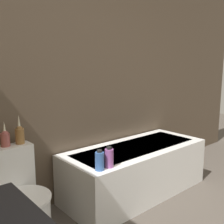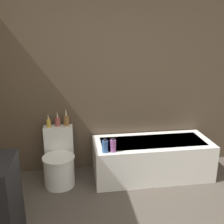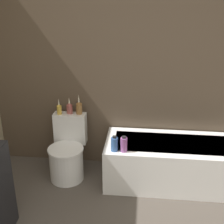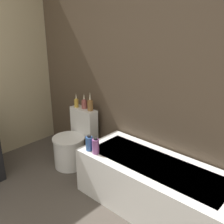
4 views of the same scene
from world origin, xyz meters
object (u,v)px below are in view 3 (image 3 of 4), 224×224
object	(u,v)px
bathtub	(175,162)
shampoo_bottle_tall	(114,144)
vase_silver	(70,108)
shampoo_bottle_short	(124,144)
vase_gold	(59,109)
vase_bronze	(79,107)
toilet	(67,154)

from	to	relation	value
bathtub	shampoo_bottle_tall	xyz separation A→B (m)	(-0.69, -0.24, 0.33)
bathtub	vase_silver	world-z (taller)	vase_silver
shampoo_bottle_tall	shampoo_bottle_short	world-z (taller)	shampoo_bottle_short
vase_gold	shampoo_bottle_tall	xyz separation A→B (m)	(0.71, -0.43, -0.20)
vase_bronze	shampoo_bottle_short	world-z (taller)	vase_bronze
bathtub	shampoo_bottle_short	xyz separation A→B (m)	(-0.59, -0.25, 0.34)
vase_gold	bathtub	bearing A→B (deg)	-7.57
bathtub	shampoo_bottle_short	distance (m)	0.72
shampoo_bottle_short	vase_gold	bearing A→B (deg)	151.86
toilet	vase_gold	size ratio (longest dim) A/B	3.71
vase_silver	shampoo_bottle_tall	distance (m)	0.78
toilet	vase_gold	xyz separation A→B (m)	(-0.12, 0.19, 0.51)
vase_bronze	shampoo_bottle_short	xyz separation A→B (m)	(0.57, -0.46, -0.21)
vase_gold	vase_bronze	size ratio (longest dim) A/B	0.81
vase_silver	bathtub	bearing A→B (deg)	-9.80
toilet	vase_bronze	bearing A→B (deg)	61.71
vase_bronze	toilet	bearing A→B (deg)	-118.29
shampoo_bottle_short	vase_bronze	bearing A→B (deg)	140.96
shampoo_bottle_tall	vase_bronze	bearing A→B (deg)	135.57
toilet	vase_gold	bearing A→B (deg)	122.30
vase_bronze	shampoo_bottle_short	size ratio (longest dim) A/B	1.36
vase_silver	shampoo_bottle_short	distance (m)	0.86
vase_silver	shampoo_bottle_short	xyz separation A→B (m)	(0.69, -0.47, -0.20)
shampoo_bottle_tall	shampoo_bottle_short	size ratio (longest dim) A/B	0.97
toilet	vase_silver	size ratio (longest dim) A/B	3.61
vase_bronze	bathtub	bearing A→B (deg)	-10.64
bathtub	vase_bronze	xyz separation A→B (m)	(-1.16, 0.22, 0.55)
bathtub	vase_gold	size ratio (longest dim) A/B	8.19
bathtub	toilet	distance (m)	1.28
bathtub	shampoo_bottle_short	size ratio (longest dim) A/B	9.02
vase_gold	shampoo_bottle_short	size ratio (longest dim) A/B	1.10
shampoo_bottle_tall	bathtub	bearing A→B (deg)	19.55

